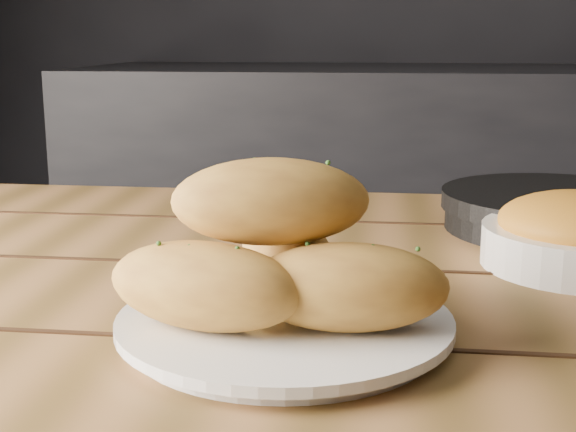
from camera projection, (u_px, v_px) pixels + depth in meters
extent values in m
cube|color=brown|center=(385.00, 326.00, 0.69)|extent=(1.62, 0.99, 0.04)
cylinder|color=silver|center=(285.00, 331.00, 0.60)|extent=(0.23, 0.23, 0.01)
cylinder|color=silver|center=(285.00, 320.00, 0.60)|extent=(0.25, 0.25, 0.01)
ellipsoid|color=#BB8A34|center=(205.00, 286.00, 0.57)|extent=(0.16, 0.10, 0.06)
ellipsoid|color=#BB8A34|center=(348.00, 287.00, 0.56)|extent=(0.15, 0.08, 0.06)
ellipsoid|color=#BB8A34|center=(287.00, 256.00, 0.64)|extent=(0.12, 0.15, 0.06)
ellipsoid|color=#BB8A34|center=(271.00, 202.00, 0.58)|extent=(0.15, 0.09, 0.06)
cylinder|color=black|center=(558.00, 218.00, 0.93)|extent=(0.26, 0.26, 0.03)
cylinder|color=black|center=(559.00, 201.00, 0.93)|extent=(0.27, 0.27, 0.02)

